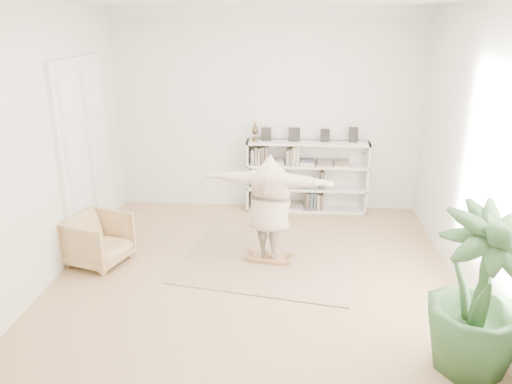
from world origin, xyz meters
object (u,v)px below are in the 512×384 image
Objects in this scene: person at (270,205)px; bookshelf at (306,177)px; rocker_board at (269,257)px; houseplant at (478,293)px; armchair at (98,240)px.

bookshelf is at bearing -94.61° from person.
houseplant is at bearing -35.52° from rocker_board.
rocker_board is (-0.58, -2.16, -0.57)m from bookshelf.
person is at bearing -66.99° from armchair.
rocker_board is 0.31× the size of houseplant.
armchair is 0.46× the size of houseplant.
houseplant is at bearing -95.22° from armchair.
houseplant is at bearing 144.48° from person.
person is 3.06m from houseplant.
houseplant reaches higher than person.
armchair is 5.04m from houseplant.
bookshelf reaches higher than rocker_board.
person reaches higher than armchair.
bookshelf is 2.25m from person.
person is (-0.58, -2.16, 0.26)m from bookshelf.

